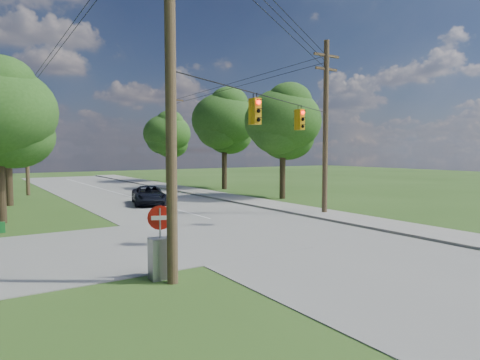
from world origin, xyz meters
TOP-DOWN VIEW (x-y plane):
  - ground at (0.00, 0.00)m, footprint 140.00×140.00m
  - main_road at (2.00, 5.00)m, footprint 10.00×100.00m
  - sidewalk_east at (8.70, 5.00)m, footprint 2.60×100.00m
  - pole_sw at (-4.60, 0.40)m, footprint 2.00×0.32m
  - pole_ne at (8.90, 8.00)m, footprint 2.00×0.32m
  - pole_north_e at (8.90, 30.00)m, footprint 2.00×0.32m
  - pole_north_w at (-5.00, 30.00)m, footprint 2.00×0.32m
  - power_lines at (1.50, 11.54)m, footprint 13.93×29.62m
  - traffic_signals at (2.55, 4.43)m, footprint 4.91×3.27m
  - tree_w_mid at (-7.00, 23.00)m, footprint 6.40×6.40m
  - tree_e_near at (12.00, 16.00)m, footprint 6.20×6.20m
  - tree_e_mid at (12.50, 26.00)m, footprint 6.60×6.60m
  - tree_e_far at (11.50, 38.00)m, footprint 5.80×5.80m
  - car_main_north at (1.46, 18.14)m, footprint 3.35×5.14m
  - control_cabinet at (-4.71, 1.00)m, footprint 0.72×0.54m
  - do_not_enter_sign at (-4.73, 1.00)m, footprint 0.70×0.33m

SIDE VIEW (x-z plane):
  - ground at x=0.00m, z-range 0.00..0.00m
  - main_road at x=2.00m, z-range 0.00..0.03m
  - sidewalk_east at x=8.70m, z-range 0.00..0.12m
  - control_cabinet at x=-4.71m, z-range 0.00..1.26m
  - car_main_north at x=1.46m, z-range 0.03..1.34m
  - do_not_enter_sign at x=-4.73m, z-range 0.52..2.78m
  - pole_north_e at x=8.90m, z-range 0.13..10.13m
  - pole_north_w at x=-5.00m, z-range 0.13..10.13m
  - pole_ne at x=8.90m, z-range 0.22..10.72m
  - traffic_signals at x=2.55m, z-range 4.97..6.02m
  - tree_e_far at x=11.50m, z-range 1.76..10.08m
  - pole_sw at x=-4.60m, z-range 0.23..12.23m
  - tree_e_near at x=12.00m, z-range 1.85..10.66m
  - tree_w_mid at x=-7.00m, z-range 1.97..11.19m
  - tree_e_mid at x=12.50m, z-range 2.09..11.73m
  - power_lines at x=1.50m, z-range 6.69..11.62m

